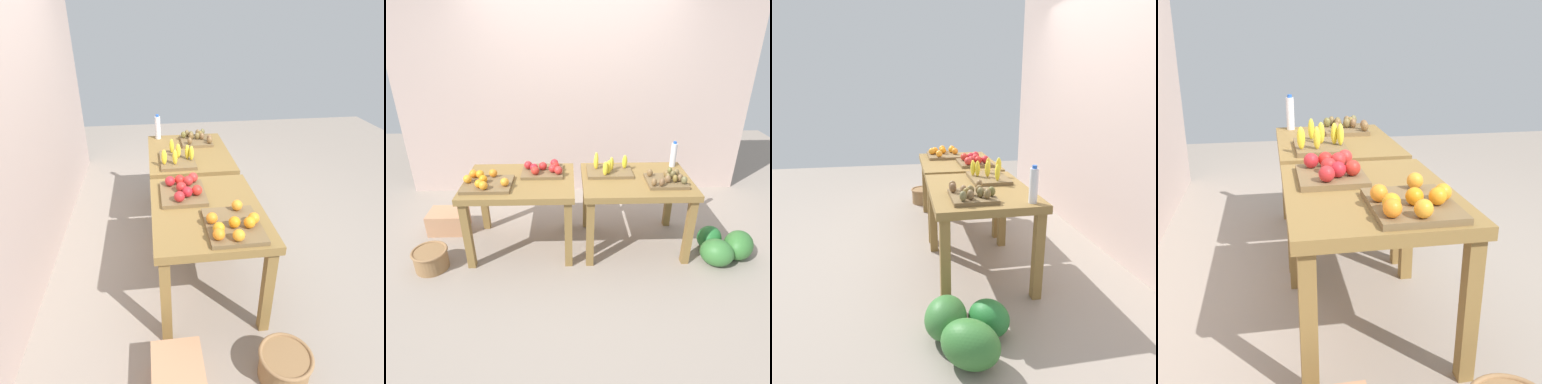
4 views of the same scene
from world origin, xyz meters
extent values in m
plane|color=gray|center=(0.00, 0.00, 0.00)|extent=(8.00, 8.00, 0.00)
cube|color=#C5ABA1|center=(0.00, 1.35, 1.50)|extent=(4.40, 0.12, 3.00)
cube|color=olive|center=(-0.56, 0.00, 0.72)|extent=(1.04, 0.80, 0.06)
cube|color=olive|center=(-1.02, -0.34, 0.34)|extent=(0.07, 0.07, 0.69)
cube|color=olive|center=(-0.10, -0.34, 0.34)|extent=(0.07, 0.07, 0.69)
cube|color=olive|center=(-1.02, 0.34, 0.34)|extent=(0.07, 0.07, 0.69)
cube|color=olive|center=(-0.10, 0.34, 0.34)|extent=(0.07, 0.07, 0.69)
cube|color=olive|center=(0.56, 0.00, 0.72)|extent=(1.04, 0.80, 0.06)
cube|color=olive|center=(0.10, -0.34, 0.34)|extent=(0.07, 0.07, 0.69)
cube|color=olive|center=(1.02, -0.34, 0.34)|extent=(0.07, 0.07, 0.69)
cube|color=olive|center=(0.10, 0.34, 0.34)|extent=(0.07, 0.07, 0.69)
cube|color=olive|center=(1.02, 0.34, 0.34)|extent=(0.07, 0.07, 0.69)
cube|color=brown|center=(-0.83, -0.13, 0.76)|extent=(0.44, 0.36, 0.03)
sphere|color=orange|center=(-0.88, -0.22, 0.82)|extent=(0.09, 0.09, 0.08)
sphere|color=orange|center=(-0.92, -0.01, 0.82)|extent=(0.11, 0.11, 0.08)
sphere|color=orange|center=(-0.66, -0.19, 0.82)|extent=(0.11, 0.11, 0.08)
sphere|color=orange|center=(-0.80, 0.01, 0.82)|extent=(0.10, 0.10, 0.08)
sphere|color=orange|center=(-0.87, -0.12, 0.82)|extent=(0.10, 0.10, 0.08)
sphere|color=orange|center=(-0.84, -0.26, 0.82)|extent=(0.08, 0.08, 0.08)
sphere|color=orange|center=(-1.01, -0.12, 0.82)|extent=(0.10, 0.10, 0.08)
sphere|color=orange|center=(-0.99, 0.00, 0.82)|extent=(0.10, 0.10, 0.08)
cube|color=brown|center=(-0.35, 0.15, 0.76)|extent=(0.40, 0.34, 0.03)
sphere|color=red|center=(-0.23, 0.24, 0.82)|extent=(0.11, 0.11, 0.08)
sphere|color=red|center=(-0.43, 0.13, 0.82)|extent=(0.11, 0.11, 0.08)
sphere|color=red|center=(-0.19, 0.05, 0.82)|extent=(0.11, 0.11, 0.08)
sphere|color=red|center=(-0.24, 0.10, 0.82)|extent=(0.10, 0.10, 0.08)
sphere|color=red|center=(-0.41, 0.05, 0.82)|extent=(0.10, 0.10, 0.08)
sphere|color=red|center=(-0.34, 0.16, 0.82)|extent=(0.10, 0.10, 0.08)
sphere|color=red|center=(-0.22, 0.16, 0.82)|extent=(0.11, 0.11, 0.08)
sphere|color=red|center=(-0.49, 0.19, 0.82)|extent=(0.11, 0.11, 0.08)
cube|color=brown|center=(0.31, 0.14, 0.76)|extent=(0.44, 0.32, 0.03)
ellipsoid|color=yellow|center=(0.47, 0.18, 0.85)|extent=(0.05, 0.04, 0.14)
ellipsoid|color=yellow|center=(0.19, 0.26, 0.85)|extent=(0.04, 0.05, 0.14)
ellipsoid|color=yellow|center=(0.26, 0.01, 0.85)|extent=(0.05, 0.04, 0.14)
ellipsoid|color=yellow|center=(0.29, 0.04, 0.85)|extent=(0.07, 0.06, 0.14)
ellipsoid|color=yellow|center=(0.18, 0.17, 0.85)|extent=(0.07, 0.07, 0.14)
ellipsoid|color=yellow|center=(0.33, 0.13, 0.85)|extent=(0.07, 0.07, 0.14)
cube|color=brown|center=(0.82, -0.11, 0.76)|extent=(0.36, 0.32, 0.03)
ellipsoid|color=brown|center=(0.95, -0.20, 0.82)|extent=(0.07, 0.07, 0.07)
ellipsoid|color=brown|center=(0.81, -0.17, 0.82)|extent=(0.06, 0.06, 0.07)
ellipsoid|color=brown|center=(0.93, -0.03, 0.82)|extent=(0.07, 0.06, 0.07)
ellipsoid|color=brown|center=(0.88, -0.16, 0.82)|extent=(0.06, 0.07, 0.07)
ellipsoid|color=brown|center=(0.74, -0.24, 0.82)|extent=(0.07, 0.07, 0.07)
ellipsoid|color=brown|center=(0.83, -0.06, 0.82)|extent=(0.06, 0.07, 0.07)
ellipsoid|color=brown|center=(0.68, -0.03, 0.82)|extent=(0.07, 0.06, 0.07)
ellipsoid|color=brown|center=(0.83, -0.13, 0.82)|extent=(0.05, 0.06, 0.07)
ellipsoid|color=brown|center=(0.93, -0.15, 0.82)|extent=(0.07, 0.07, 0.07)
ellipsoid|color=brown|center=(0.89, -0.07, 0.82)|extent=(0.07, 0.07, 0.07)
ellipsoid|color=brown|center=(0.88, 0.02, 0.82)|extent=(0.07, 0.07, 0.07)
ellipsoid|color=brown|center=(0.67, -0.23, 0.82)|extent=(0.06, 0.07, 0.07)
cylinder|color=silver|center=(0.99, 0.29, 0.87)|extent=(0.06, 0.06, 0.25)
cylinder|color=blue|center=(0.99, 0.29, 1.01)|extent=(0.03, 0.03, 0.02)
ellipsoid|color=#357131|center=(1.57, -0.27, 0.14)|extent=(0.42, 0.45, 0.27)
ellipsoid|color=#267131|center=(1.34, -0.10, 0.12)|extent=(0.36, 0.36, 0.23)
ellipsoid|color=#377435|center=(1.31, -0.38, 0.13)|extent=(0.39, 0.37, 0.26)
cylinder|color=olive|center=(-1.40, -0.35, 0.10)|extent=(0.31, 0.31, 0.19)
torus|color=#946C46|center=(-1.40, -0.35, 0.19)|extent=(0.33, 0.33, 0.02)
cube|color=tan|center=(-1.43, 0.30, 0.12)|extent=(0.40, 0.30, 0.24)
camera|label=1|loc=(-2.65, 0.38, 2.02)|focal=32.02mm
camera|label=2|loc=(-0.09, -2.93, 2.10)|focal=31.49mm
camera|label=3|loc=(3.09, -0.58, 1.50)|focal=31.33mm
camera|label=4|loc=(-2.59, 0.45, 1.45)|focal=43.14mm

